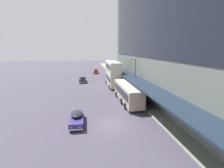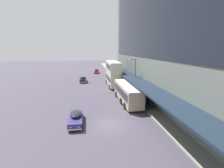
% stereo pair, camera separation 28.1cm
% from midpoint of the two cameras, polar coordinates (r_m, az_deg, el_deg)
% --- Properties ---
extents(ground, '(240.00, 240.00, 0.00)m').
position_cam_midpoint_polar(ground, '(21.87, -1.10, -13.20)').
color(ground, '#443E4C').
extents(sidewalk_kerb, '(10.00, 180.00, 0.15)m').
position_cam_midpoint_polar(sidewalk_kerb, '(25.57, 24.60, -10.36)').
color(sidewalk_kerb, gray).
rests_on(sidewalk_kerb, ground).
extents(building_facade, '(9.20, 80.00, 28.36)m').
position_cam_midpoint_polar(building_facade, '(24.41, 27.46, 22.12)').
color(building_facade, slate).
rests_on(building_facade, ground).
extents(transit_bus_kerbside_front, '(2.85, 10.21, 6.04)m').
position_cam_midpoint_polar(transit_bus_kerbside_front, '(43.04, 0.15, 3.62)').
color(transit_bus_kerbside_front, beige).
rests_on(transit_bus_kerbside_front, ground).
extents(transit_bus_kerbside_rear, '(2.86, 11.32, 3.10)m').
position_cam_midpoint_polar(transit_bus_kerbside_rear, '(30.21, 4.83, -2.66)').
color(transit_bus_kerbside_rear, tan).
rests_on(transit_bus_kerbside_rear, ground).
extents(sedan_second_near, '(1.77, 4.98, 1.52)m').
position_cam_midpoint_polar(sedan_second_near, '(22.39, -11.79, -10.76)').
color(sedan_second_near, navy).
rests_on(sedan_second_near, ground).
extents(sedan_second_mid, '(1.99, 4.48, 1.67)m').
position_cam_midpoint_polar(sedan_second_mid, '(66.31, -5.39, 4.20)').
color(sedan_second_mid, '#B32613').
rests_on(sedan_second_mid, ground).
extents(sedan_trailing_near, '(2.14, 4.50, 1.58)m').
position_cam_midpoint_polar(sedan_trailing_near, '(49.08, -9.70, 1.49)').
color(sedan_trailing_near, black).
rests_on(sedan_trailing_near, ground).
extents(pedestrian_at_kerb, '(0.62, 0.33, 1.86)m').
position_cam_midpoint_polar(pedestrian_at_kerb, '(27.78, 13.01, -5.47)').
color(pedestrian_at_kerb, '#2A2A3E').
rests_on(pedestrian_at_kerb, sidewalk_kerb).
extents(street_lamp, '(1.50, 0.28, 7.06)m').
position_cam_midpoint_polar(street_lamp, '(35.04, 7.14, 3.36)').
color(street_lamp, '#4C4C51').
rests_on(street_lamp, sidewalk_kerb).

